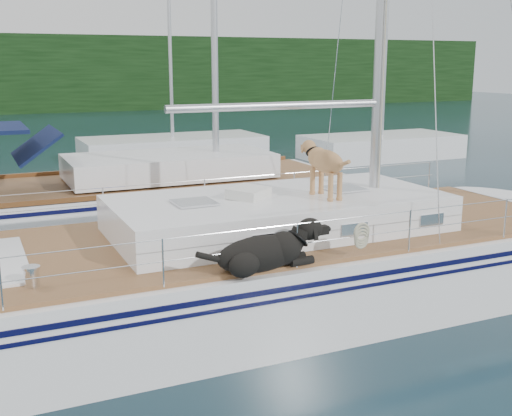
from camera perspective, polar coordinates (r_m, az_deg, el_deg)
name	(u,v)px	position (r m, az deg, el deg)	size (l,w,h in m)	color
ground	(233,312)	(10.28, -2.10, -9.21)	(120.00, 120.00, 0.00)	black
tree_line	(10,74)	(53.95, -21.04, 11.06)	(90.00, 3.00, 6.00)	black
shore_bank	(11,104)	(55.24, -20.92, 8.59)	(92.00, 1.00, 1.20)	#595147
main_sailboat	(238,271)	(10.07, -1.60, -5.58)	(12.00, 3.88, 14.01)	white
neighbor_sailboat	(126,203)	(15.39, -11.50, 0.44)	(11.00, 3.50, 13.30)	white
bg_boat_center	(173,149)	(26.19, -7.40, 5.23)	(7.20, 3.00, 11.65)	white
bg_boat_east	(381,147)	(27.04, 11.06, 5.35)	(6.40, 3.00, 11.65)	white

